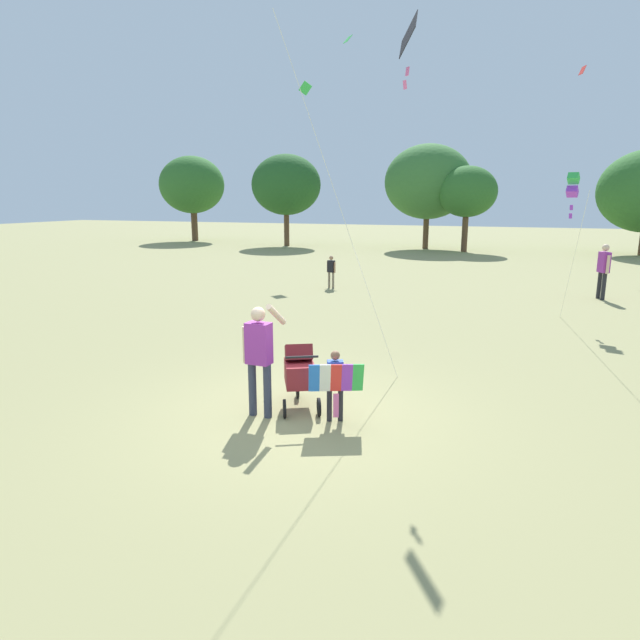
{
  "coord_description": "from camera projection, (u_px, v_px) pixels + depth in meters",
  "views": [
    {
      "loc": [
        2.96,
        -7.18,
        3.22
      ],
      "look_at": [
        0.02,
        0.92,
        1.3
      ],
      "focal_mm": 30.7,
      "sensor_mm": 36.0,
      "label": 1
    }
  ],
  "objects": [
    {
      "name": "person_couple_left",
      "position": [
        604.0,
        267.0,
        17.64
      ],
      "size": [
        0.36,
        0.54,
        1.79
      ],
      "color": "#232328",
      "rests_on": "ground"
    },
    {
      "name": "kite_adult_black",
      "position": [
        404.0,
        51.0,
        8.8
      ],
      "size": [
        1.51,
        2.76,
        6.21
      ],
      "color": "black",
      "rests_on": "ground"
    },
    {
      "name": "child_with_butterfly_kite",
      "position": [
        335.0,
        380.0,
        7.93
      ],
      "size": [
        0.78,
        0.5,
        1.08
      ],
      "color": "#232328",
      "rests_on": "ground"
    },
    {
      "name": "distant_kites_cluster",
      "position": [
        488.0,
        78.0,
        25.41
      ],
      "size": [
        20.05,
        8.13,
        4.82
      ],
      "color": "red"
    },
    {
      "name": "kite_orange_delta",
      "position": [
        573.0,
        186.0,
        14.41
      ],
      "size": [
        0.34,
        3.93,
        3.9
      ],
      "color": "green",
      "rests_on": "ground"
    },
    {
      "name": "treeline_distant",
      "position": [
        424.0,
        185.0,
        35.07
      ],
      "size": [
        44.5,
        6.22,
        6.6
      ],
      "color": "brown",
      "rests_on": "ground"
    },
    {
      "name": "ground_plane",
      "position": [
        298.0,
        416.0,
        8.28
      ],
      "size": [
        120.0,
        120.0,
        0.0
      ],
      "primitive_type": "plane",
      "color": "#938E5B"
    },
    {
      "name": "person_kid_running",
      "position": [
        331.0,
        269.0,
        19.93
      ],
      "size": [
        0.36,
        0.23,
        1.18
      ],
      "color": "#7F705B",
      "rests_on": "ground"
    },
    {
      "name": "person_adult_flyer",
      "position": [
        259.0,
        351.0,
        8.07
      ],
      "size": [
        0.56,
        0.51,
        1.76
      ],
      "color": "#33384C",
      "rests_on": "ground"
    },
    {
      "name": "stroller",
      "position": [
        299.0,
        370.0,
        8.52
      ],
      "size": [
        0.83,
        1.1,
        1.03
      ],
      "color": "black",
      "rests_on": "ground"
    }
  ]
}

